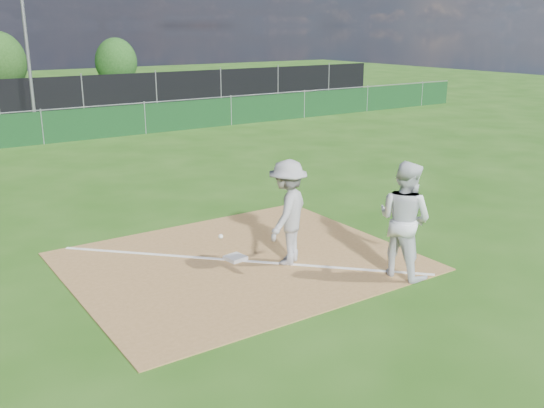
{
  "coord_description": "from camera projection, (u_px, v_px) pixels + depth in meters",
  "views": [
    {
      "loc": [
        -5.36,
        -7.99,
        4.2
      ],
      "look_at": [
        0.71,
        1.0,
        1.0
      ],
      "focal_mm": 40.0,
      "sensor_mm": 36.0,
      "label": 1
    }
  ],
  "objects": [
    {
      "name": "ground",
      "position": [
        87.0,
        170.0,
        18.36
      ],
      "size": [
        90.0,
        90.0,
        0.0
      ],
      "primitive_type": "plane",
      "color": "#214E10",
      "rests_on": "ground"
    },
    {
      "name": "green_fence",
      "position": [
        42.0,
        128.0,
        22.17
      ],
      "size": [
        44.0,
        0.05,
        1.2
      ],
      "primitive_type": "cube",
      "color": "black",
      "rests_on": "ground"
    },
    {
      "name": "runner",
      "position": [
        404.0,
        220.0,
        10.34
      ],
      "size": [
        0.95,
        1.13,
        2.04
      ],
      "primitive_type": "imported",
      "rotation": [
        0.0,
        0.0,
        1.77
      ],
      "color": "white",
      "rests_on": "ground"
    },
    {
      "name": "tree_right",
      "position": [
        116.0,
        62.0,
        42.31
      ],
      "size": [
        2.88,
        2.88,
        3.42
      ],
      "color": "#382316",
      "rests_on": "ground"
    },
    {
      "name": "foul_line",
      "position": [
        240.0,
        261.0,
        11.2
      ],
      "size": [
        5.01,
        5.01,
        0.01
      ],
      "primitive_type": "cube",
      "rotation": [
        0.0,
        0.0,
        0.79
      ],
      "color": "white",
      "rests_on": "infield_dirt"
    },
    {
      "name": "first_base",
      "position": [
        235.0,
        258.0,
        11.25
      ],
      "size": [
        0.38,
        0.38,
        0.07
      ],
      "primitive_type": "cube",
      "rotation": [
        0.0,
        0.0,
        0.15
      ],
      "color": "silver",
      "rests_on": "infield_dirt"
    },
    {
      "name": "infield_dirt",
      "position": [
        240.0,
        261.0,
        11.2
      ],
      "size": [
        6.0,
        5.0,
        0.02
      ],
      "primitive_type": "cube",
      "color": "olive",
      "rests_on": "ground"
    },
    {
      "name": "car_right",
      "position": [
        93.0,
        88.0,
        35.9
      ],
      "size": [
        4.82,
        2.72,
        1.32
      ],
      "primitive_type": "imported",
      "rotation": [
        0.0,
        0.0,
        1.37
      ],
      "color": "black",
      "rests_on": "parking_lot"
    },
    {
      "name": "play_at_first",
      "position": [
        288.0,
        212.0,
        10.88
      ],
      "size": [
        2.27,
        1.29,
        1.92
      ],
      "color": "#ACACAF",
      "rests_on": "infield_dirt"
    },
    {
      "name": "light_pole",
      "position": [
        25.0,
        30.0,
        28.13
      ],
      "size": [
        0.16,
        0.16,
        8.0
      ],
      "primitive_type": "cylinder",
      "color": "slate",
      "rests_on": "ground"
    }
  ]
}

